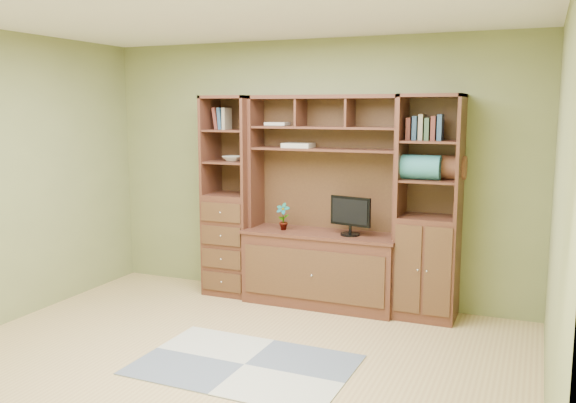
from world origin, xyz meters
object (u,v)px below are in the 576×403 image
at_px(monitor, 351,209).
at_px(center_hutch, 321,202).
at_px(left_tower, 231,196).
at_px(right_tower, 429,208).

bearing_deg(monitor, center_hutch, -173.79).
height_order(left_tower, right_tower, same).
distance_m(center_hutch, left_tower, 1.00).
xyz_separation_m(left_tower, monitor, (1.31, -0.07, -0.04)).
relative_size(center_hutch, left_tower, 1.00).
bearing_deg(left_tower, center_hutch, -2.29).
bearing_deg(center_hutch, monitor, -6.52).
height_order(center_hutch, monitor, center_hutch).
bearing_deg(right_tower, left_tower, 180.00).
distance_m(left_tower, monitor, 1.31).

